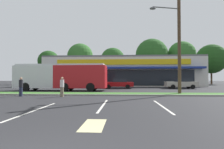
% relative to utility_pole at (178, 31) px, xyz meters
% --- Properties ---
extents(grass_median, '(56.00, 2.20, 0.12)m').
position_rel_utility_pole_xyz_m(grass_median, '(-6.74, -0.22, -5.85)').
color(grass_median, '#386B28').
rests_on(grass_median, ground_plane).
extents(curb_lip, '(56.00, 0.24, 0.12)m').
position_rel_utility_pole_xyz_m(curb_lip, '(-6.74, -1.44, -5.85)').
color(curb_lip, gray).
rests_on(curb_lip, ground_plane).
extents(parking_stripe_0, '(0.12, 4.80, 0.01)m').
position_rel_utility_pole_xyz_m(parking_stripe_0, '(-9.18, -8.86, -5.91)').
color(parking_stripe_0, silver).
rests_on(parking_stripe_0, ground_plane).
extents(parking_stripe_1, '(0.12, 4.80, 0.01)m').
position_rel_utility_pole_xyz_m(parking_stripe_1, '(-6.21, -7.04, -5.91)').
color(parking_stripe_1, silver).
rests_on(parking_stripe_1, ground_plane).
extents(parking_stripe_2, '(0.12, 4.80, 0.01)m').
position_rel_utility_pole_xyz_m(parking_stripe_2, '(-3.03, -7.18, -5.91)').
color(parking_stripe_2, silver).
rests_on(parking_stripe_2, ground_plane).
extents(lot_arrow, '(0.70, 1.60, 0.01)m').
position_rel_utility_pole_xyz_m(lot_arrow, '(-6.05, -11.32, -5.91)').
color(lot_arrow, beige).
rests_on(lot_arrow, ground_plane).
extents(storefront_building, '(30.32, 14.21, 5.82)m').
position_rel_utility_pole_xyz_m(storefront_building, '(-5.15, 22.22, -3.00)').
color(storefront_building, beige).
rests_on(storefront_building, ground_plane).
extents(tree_far_left, '(5.69, 5.69, 9.07)m').
position_rel_utility_pole_xyz_m(tree_far_left, '(-25.19, 30.67, 0.29)').
color(tree_far_left, '#473323').
rests_on(tree_far_left, ground_plane).
extents(tree_left, '(7.17, 7.17, 11.32)m').
position_rel_utility_pole_xyz_m(tree_left, '(-17.01, 32.73, 1.80)').
color(tree_left, '#473323').
rests_on(tree_left, ground_plane).
extents(tree_mid_left, '(6.16, 6.16, 9.36)m').
position_rel_utility_pole_xyz_m(tree_mid_left, '(-7.68, 28.80, 0.35)').
color(tree_mid_left, '#473323').
rests_on(tree_mid_left, ground_plane).
extents(tree_mid, '(8.02, 8.02, 11.48)m').
position_rel_utility_pole_xyz_m(tree_mid, '(2.13, 28.64, 1.55)').
color(tree_mid, '#473323').
rests_on(tree_mid, ground_plane).
extents(tree_mid_right, '(6.88, 6.88, 10.87)m').
position_rel_utility_pole_xyz_m(tree_mid_right, '(9.68, 29.20, 1.50)').
color(tree_mid_right, '#473323').
rests_on(tree_mid_right, ground_plane).
extents(tree_right, '(7.83, 7.83, 10.70)m').
position_rel_utility_pole_xyz_m(tree_right, '(18.60, 32.83, 0.86)').
color(tree_right, '#473323').
rests_on(tree_right, ground_plane).
extents(utility_pole, '(3.16, 2.37, 11.12)m').
position_rel_utility_pole_xyz_m(utility_pole, '(0.00, 0.00, 0.00)').
color(utility_pole, '#4C3826').
rests_on(utility_pole, ground_plane).
extents(city_bus, '(11.24, 2.86, 3.25)m').
position_rel_utility_pole_xyz_m(city_bus, '(-12.72, 4.90, -4.15)').
color(city_bus, '#AD191E').
rests_on(city_bus, ground_plane).
extents(car_1, '(4.54, 1.94, 1.51)m').
position_rel_utility_pole_xyz_m(car_1, '(-5.77, 10.18, -5.15)').
color(car_1, maroon).
rests_on(car_1, ground_plane).
extents(car_3, '(4.48, 1.89, 1.53)m').
position_rel_utility_pole_xyz_m(car_3, '(3.53, 10.32, -5.13)').
color(car_3, '#9E998C').
rests_on(car_3, ground_plane).
extents(pedestrian_near_bench, '(0.33, 0.33, 1.62)m').
position_rel_utility_pole_xyz_m(pedestrian_near_bench, '(-10.05, -2.61, -5.10)').
color(pedestrian_near_bench, '#726651').
rests_on(pedestrian_near_bench, ground_plane).
extents(pedestrian_by_pole, '(0.32, 0.32, 1.58)m').
position_rel_utility_pole_xyz_m(pedestrian_by_pole, '(-13.58, -2.47, -5.12)').
color(pedestrian_by_pole, '#1E2338').
rests_on(pedestrian_by_pole, ground_plane).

